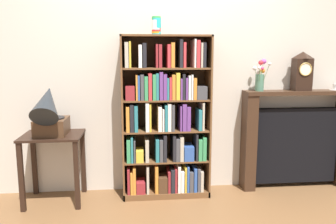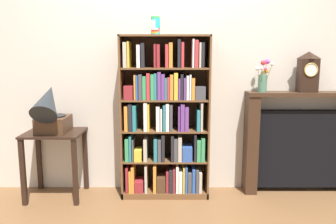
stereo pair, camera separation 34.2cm
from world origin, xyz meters
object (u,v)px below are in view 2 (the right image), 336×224
object	(u,v)px
gramophone	(51,110)
flower_vase	(264,78)
bookshelf	(166,123)
cup_stack	(156,26)
fireplace_mantel	(302,143)
side_table_left	(56,148)
mantel_clock	(309,72)

from	to	relation	value
gramophone	flower_vase	bearing A→B (deg)	5.57
bookshelf	cup_stack	size ratio (longest dim) A/B	9.31
gramophone	fireplace_mantel	size ratio (longest dim) A/B	0.46
cup_stack	flower_vase	distance (m)	1.20
side_table_left	flower_vase	xyz separation A→B (m)	(2.11, 0.13, 0.70)
bookshelf	fireplace_mantel	distance (m)	1.46
side_table_left	flower_vase	size ratio (longest dim) A/B	2.04
bookshelf	cup_stack	bearing A→B (deg)	178.75
bookshelf	fireplace_mantel	xyz separation A→B (m)	(1.44, 0.08, -0.23)
bookshelf	mantel_clock	bearing A→B (deg)	2.45
mantel_clock	cup_stack	bearing A→B (deg)	-177.77
mantel_clock	bookshelf	bearing A→B (deg)	-177.55
side_table_left	bookshelf	bearing A→B (deg)	3.24
side_table_left	flower_vase	bearing A→B (deg)	3.47
mantel_clock	fireplace_mantel	bearing A→B (deg)	113.17
flower_vase	fireplace_mantel	bearing A→B (deg)	2.44
bookshelf	cup_stack	distance (m)	0.97
gramophone	mantel_clock	bearing A→B (deg)	4.53
side_table_left	gramophone	world-z (taller)	gramophone
gramophone	mantel_clock	xyz separation A→B (m)	(2.56, 0.20, 0.36)
gramophone	flower_vase	xyz separation A→B (m)	(2.11, 0.21, 0.30)
side_table_left	gramophone	size ratio (longest dim) A/B	1.25
gramophone	flower_vase	distance (m)	2.14
cup_stack	fireplace_mantel	xyz separation A→B (m)	(1.53, 0.08, -1.20)
side_table_left	mantel_clock	bearing A→B (deg)	2.80
bookshelf	fireplace_mantel	size ratio (longest dim) A/B	1.37
cup_stack	gramophone	bearing A→B (deg)	-172.04
bookshelf	fireplace_mantel	bearing A→B (deg)	3.34
cup_stack	flower_vase	bearing A→B (deg)	3.31
cup_stack	mantel_clock	distance (m)	1.60
gramophone	cup_stack	bearing A→B (deg)	7.96
gramophone	flower_vase	size ratio (longest dim) A/B	1.64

